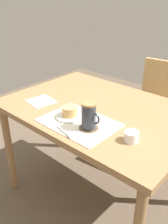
% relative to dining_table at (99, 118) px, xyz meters
% --- Properties ---
extents(ground_plane, '(4.40, 4.40, 0.02)m').
position_rel_dining_table_xyz_m(ground_plane, '(0.00, 0.00, -0.65)').
color(ground_plane, brown).
extents(dining_table, '(1.15, 0.81, 0.72)m').
position_rel_dining_table_xyz_m(dining_table, '(0.00, 0.00, 0.00)').
color(dining_table, '#997047').
rests_on(dining_table, ground_plane).
extents(wooden_chair, '(0.47, 0.47, 0.83)m').
position_rel_dining_table_xyz_m(wooden_chair, '(0.05, 0.72, -0.17)').
color(wooden_chair, tan).
rests_on(wooden_chair, ground_plane).
extents(placemat, '(0.40, 0.29, 0.00)m').
position_rel_dining_table_xyz_m(placemat, '(0.04, -0.22, 0.08)').
color(placemat, silver).
rests_on(placemat, dining_table).
extents(pastry_plate, '(0.15, 0.15, 0.01)m').
position_rel_dining_table_xyz_m(pastry_plate, '(-0.03, -0.22, 0.09)').
color(pastry_plate, silver).
rests_on(pastry_plate, placemat).
extents(pastry, '(0.08, 0.08, 0.05)m').
position_rel_dining_table_xyz_m(pastry, '(-0.03, -0.22, 0.12)').
color(pastry, '#E0A860').
rests_on(pastry, pastry_plate).
extents(coffee_coaster, '(0.10, 0.10, 0.00)m').
position_rel_dining_table_xyz_m(coffee_coaster, '(0.12, -0.23, 0.09)').
color(coffee_coaster, brown).
rests_on(coffee_coaster, placemat).
extents(coffee_mug, '(0.11, 0.08, 0.14)m').
position_rel_dining_table_xyz_m(coffee_mug, '(0.12, -0.23, 0.16)').
color(coffee_mug, '#2D333D').
rests_on(coffee_mug, coffee_coaster).
extents(teaspoon, '(0.13, 0.04, 0.01)m').
position_rel_dining_table_xyz_m(teaspoon, '(0.06, -0.35, 0.09)').
color(teaspoon, silver).
rests_on(teaspoon, placemat).
extents(paper_napkin, '(0.17, 0.17, 0.00)m').
position_rel_dining_table_xyz_m(paper_napkin, '(-0.32, -0.18, 0.08)').
color(paper_napkin, white).
rests_on(paper_napkin, dining_table).
extents(sugar_bowl, '(0.07, 0.07, 0.05)m').
position_rel_dining_table_xyz_m(sugar_bowl, '(0.34, -0.18, 0.10)').
color(sugar_bowl, white).
rests_on(sugar_bowl, dining_table).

